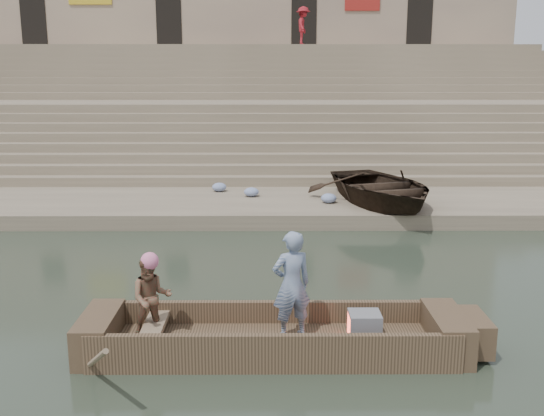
{
  "coord_description": "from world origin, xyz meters",
  "views": [
    {
      "loc": [
        3.18,
        -9.48,
        4.1
      ],
      "look_at": [
        3.24,
        2.49,
        1.4
      ],
      "focal_mm": 41.01,
      "sensor_mm": 36.0,
      "label": 1
    }
  ],
  "objects_px": {
    "main_rowboat": "(273,346)",
    "beached_rowboat": "(381,187)",
    "television": "(364,326)",
    "standing_man": "(291,285)",
    "pedestrian": "(303,26)",
    "rowing_man": "(151,298)"
  },
  "relations": [
    {
      "from": "main_rowboat",
      "to": "beached_rowboat",
      "type": "xyz_separation_m",
      "value": [
        3.07,
        8.45,
        0.76
      ]
    },
    {
      "from": "main_rowboat",
      "to": "television",
      "type": "distance_m",
      "value": 1.36
    },
    {
      "from": "main_rowboat",
      "to": "standing_man",
      "type": "xyz_separation_m",
      "value": [
        0.27,
        0.08,
        0.92
      ]
    },
    {
      "from": "main_rowboat",
      "to": "pedestrian",
      "type": "distance_m",
      "value": 23.45
    },
    {
      "from": "television",
      "to": "beached_rowboat",
      "type": "bearing_deg",
      "value": 78.37
    },
    {
      "from": "main_rowboat",
      "to": "standing_man",
      "type": "bearing_deg",
      "value": 16.29
    },
    {
      "from": "main_rowboat",
      "to": "pedestrian",
      "type": "bearing_deg",
      "value": 85.95
    },
    {
      "from": "standing_man",
      "to": "rowing_man",
      "type": "distance_m",
      "value": 2.05
    },
    {
      "from": "television",
      "to": "pedestrian",
      "type": "relative_size",
      "value": 0.26
    },
    {
      "from": "standing_man",
      "to": "pedestrian",
      "type": "relative_size",
      "value": 0.9
    },
    {
      "from": "television",
      "to": "rowing_man",
      "type": "bearing_deg",
      "value": 179.31
    },
    {
      "from": "main_rowboat",
      "to": "television",
      "type": "height_order",
      "value": "television"
    },
    {
      "from": "main_rowboat",
      "to": "beached_rowboat",
      "type": "height_order",
      "value": "beached_rowboat"
    },
    {
      "from": "rowing_man",
      "to": "pedestrian",
      "type": "height_order",
      "value": "pedestrian"
    },
    {
      "from": "beached_rowboat",
      "to": "television",
      "type": "bearing_deg",
      "value": -117.44
    },
    {
      "from": "main_rowboat",
      "to": "rowing_man",
      "type": "relative_size",
      "value": 4.02
    },
    {
      "from": "standing_man",
      "to": "beached_rowboat",
      "type": "bearing_deg",
      "value": -127.67
    },
    {
      "from": "standing_man",
      "to": "beached_rowboat",
      "type": "height_order",
      "value": "standing_man"
    },
    {
      "from": "rowing_man",
      "to": "beached_rowboat",
      "type": "relative_size",
      "value": 0.27
    },
    {
      "from": "main_rowboat",
      "to": "beached_rowboat",
      "type": "relative_size",
      "value": 1.09
    },
    {
      "from": "standing_man",
      "to": "main_rowboat",
      "type": "bearing_deg",
      "value": -2.9
    },
    {
      "from": "standing_man",
      "to": "pedestrian",
      "type": "distance_m",
      "value": 23.14
    }
  ]
}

